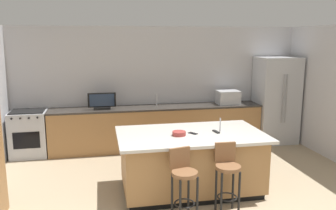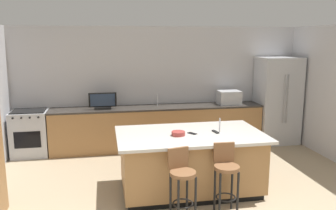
{
  "view_description": "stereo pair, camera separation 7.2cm",
  "coord_description": "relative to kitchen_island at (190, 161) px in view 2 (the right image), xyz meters",
  "views": [
    {
      "loc": [
        -1.28,
        -3.19,
        2.38
      ],
      "look_at": [
        -0.12,
        2.7,
        1.21
      ],
      "focal_mm": 37.15,
      "sensor_mm": 36.0,
      "label": 1
    },
    {
      "loc": [
        -1.21,
        -3.21,
        2.38
      ],
      "look_at": [
        -0.12,
        2.7,
        1.21
      ],
      "focal_mm": 37.15,
      "sensor_mm": 36.0,
      "label": 2
    }
  ],
  "objects": [
    {
      "name": "range_oven",
      "position": [
        -2.79,
        2.2,
        -0.01
      ],
      "size": [
        0.71,
        0.63,
        0.94
      ],
      "color": "#B7BABF",
      "rests_on": "ground_plane"
    },
    {
      "name": "kitchen_island",
      "position": [
        0.0,
        0.0,
        0.0
      ],
      "size": [
        2.25,
        1.32,
        0.93
      ],
      "color": "black",
      "rests_on": "ground_plane"
    },
    {
      "name": "tv_remote",
      "position": [
        0.4,
        -0.02,
        0.47
      ],
      "size": [
        0.07,
        0.18,
        0.02
      ],
      "primitive_type": "cube",
      "rotation": [
        0.0,
        0.0,
        0.18
      ],
      "color": "black",
      "rests_on": "kitchen_island"
    },
    {
      "name": "sink_faucet_island",
      "position": [
        0.47,
        0.0,
        0.57
      ],
      "size": [
        0.02,
        0.02,
        0.22
      ],
      "primitive_type": "cylinder",
      "color": "#B2B2B7",
      "rests_on": "kitchen_island"
    },
    {
      "name": "cell_phone",
      "position": [
        0.02,
        -0.03,
        0.46
      ],
      "size": [
        0.14,
        0.16,
        0.01
      ],
      "primitive_type": "cube",
      "rotation": [
        0.0,
        0.0,
        0.59
      ],
      "color": "black",
      "rests_on": "kitchen_island"
    },
    {
      "name": "refrigerator",
      "position": [
        2.57,
        2.16,
        0.5
      ],
      "size": [
        0.9,
        0.73,
        1.95
      ],
      "color": "#B7BABF",
      "rests_on": "ground_plane"
    },
    {
      "name": "tv_monitor",
      "position": [
        -1.32,
        2.15,
        0.6
      ],
      "size": [
        0.57,
        0.16,
        0.34
      ],
      "color": "black",
      "rests_on": "counter_back"
    },
    {
      "name": "bar_stool_left",
      "position": [
        -0.32,
        -0.85,
        0.1
      ],
      "size": [
        0.35,
        0.37,
        0.96
      ],
      "rotation": [
        0.0,
        0.0,
        0.23
      ],
      "color": "brown",
      "rests_on": "ground_plane"
    },
    {
      "name": "wall_back",
      "position": [
        -0.06,
        2.59,
        0.83
      ],
      "size": [
        6.79,
        0.12,
        2.62
      ],
      "primitive_type": "cube",
      "color": "#BCBCC1",
      "rests_on": "ground_plane"
    },
    {
      "name": "fruit_bowl",
      "position": [
        -0.21,
        -0.09,
        0.49
      ],
      "size": [
        0.2,
        0.2,
        0.06
      ],
      "primitive_type": "cylinder",
      "color": "#993833",
      "rests_on": "kitchen_island"
    },
    {
      "name": "sink_faucet_back",
      "position": [
        -0.16,
        2.31,
        0.56
      ],
      "size": [
        0.02,
        0.02,
        0.24
      ],
      "primitive_type": "cylinder",
      "color": "#B2B2B7",
      "rests_on": "counter_back"
    },
    {
      "name": "microwave",
      "position": [
        1.44,
        2.21,
        0.59
      ],
      "size": [
        0.48,
        0.36,
        0.3
      ],
      "primitive_type": "cube",
      "color": "#B7BABF",
      "rests_on": "counter_back"
    },
    {
      "name": "counter_back",
      "position": [
        -0.16,
        2.21,
        -0.01
      ],
      "size": [
        4.54,
        0.62,
        0.92
      ],
      "color": "#9E7042",
      "rests_on": "ground_plane"
    },
    {
      "name": "bar_stool_right",
      "position": [
        0.3,
        -0.79,
        0.11
      ],
      "size": [
        0.34,
        0.34,
        0.97
      ],
      "rotation": [
        0.0,
        0.0,
        -0.04
      ],
      "color": "brown",
      "rests_on": "ground_plane"
    }
  ]
}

